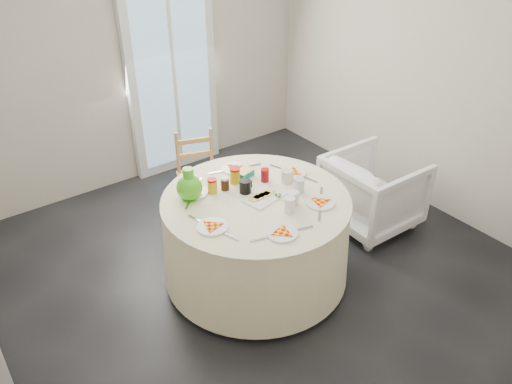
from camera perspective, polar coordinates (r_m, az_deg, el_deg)
floor at (r=4.21m, az=-0.38°, el=-8.66°), size 4.00×4.00×0.00m
wall_back at (r=5.17m, az=-14.12°, el=14.76°), size 4.00×0.02×2.60m
wall_right at (r=4.89m, az=19.35°, el=12.98°), size 0.02×4.00×2.60m
glass_door at (r=5.36m, az=-9.58°, el=13.04°), size 1.00×0.08×2.10m
table at (r=3.91m, az=0.00°, el=-5.29°), size 1.45×1.45×0.74m
wooden_chair at (r=4.63m, az=-6.57°, el=2.29°), size 0.47×0.46×0.83m
armchair at (r=4.64m, az=13.26°, el=0.53°), size 0.71×0.76×0.76m
place_settings at (r=3.69m, az=0.00°, el=-0.40°), size 1.43×1.43×0.02m
jar_cluster at (r=3.81m, az=-2.07°, el=1.56°), size 0.49×0.27×0.14m
butter_tub at (r=3.97m, az=-1.33°, el=2.33°), size 0.16×0.13×0.06m
green_pitcher at (r=3.67m, az=-7.66°, el=0.91°), size 0.23×0.23×0.25m
cheese_platter at (r=3.69m, az=0.88°, el=-0.35°), size 0.33×0.24×0.04m
mugs_glasses at (r=3.76m, az=2.05°, el=0.93°), size 0.70×0.70×0.12m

